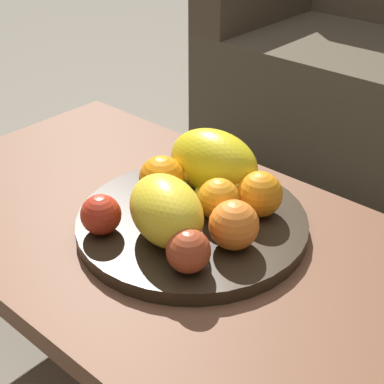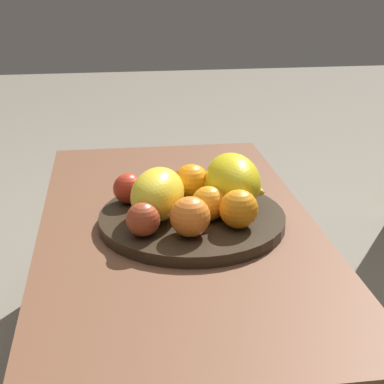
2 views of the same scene
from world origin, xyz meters
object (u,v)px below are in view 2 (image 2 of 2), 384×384
coffee_table (178,240)px  melon_smaller_beside (233,181)px  apple_front (128,189)px  orange_right (239,209)px  orange_front (191,182)px  melon_large_front (158,194)px  fruit_bowl (192,219)px  orange_left (190,217)px  banana_bunch (225,195)px  apple_right (143,219)px  orange_back (209,203)px

coffee_table → melon_smaller_beside: 0.18m
apple_front → orange_right: bearing=53.3°
orange_front → orange_right: orange_front is taller
melon_large_front → orange_front: size_ratio=1.91×
fruit_bowl → apple_front: bearing=-121.7°
orange_left → banana_bunch: orange_left is taller
melon_large_front → apple_front: size_ratio=2.34×
orange_front → apple_right: 0.21m
apple_front → melon_smaller_beside: bearing=77.7°
melon_large_front → orange_front: melon_large_front is taller
orange_front → orange_left: orange_front is taller
orange_left → apple_right: size_ratio=1.18×
orange_front → orange_back: bearing=10.2°
melon_smaller_beside → orange_front: (-0.05, -0.08, -0.02)m
orange_front → melon_large_front: bearing=-42.5°
coffee_table → orange_right: 0.18m
apple_front → apple_right: same height
coffee_table → melon_large_front: melon_large_front is taller
orange_right → melon_smaller_beside: bearing=174.7°
orange_left → orange_back: size_ratio=1.10×
melon_smaller_beside → banana_bunch: 0.03m
fruit_bowl → orange_front: bearing=173.2°
orange_back → coffee_table: bearing=-130.6°
coffee_table → fruit_bowl: (0.02, 0.03, 0.06)m
banana_bunch → orange_right: bearing=4.9°
fruit_bowl → apple_right: 0.15m
apple_front → apple_right: (0.17, 0.02, 0.00)m
orange_front → melon_smaller_beside: bearing=60.6°
banana_bunch → apple_right: bearing=-58.6°
melon_large_front → banana_bunch: size_ratio=0.94×
coffee_table → banana_bunch: 0.14m
melon_smaller_beside → fruit_bowl: bearing=-71.2°
orange_left → orange_back: 0.09m
orange_back → apple_front: 0.20m
orange_left → orange_right: (-0.02, 0.10, -0.00)m
melon_large_front → apple_right: melon_large_front is taller
orange_right → apple_right: orange_right is taller
melon_smaller_beside → orange_right: (0.11, -0.01, -0.02)m
coffee_table → orange_left: orange_left is taller
fruit_bowl → orange_front: (-0.08, 0.01, 0.05)m
melon_large_front → melon_smaller_beside: 0.17m
orange_front → orange_right: 0.18m
melon_smaller_beside → banana_bunch: melon_smaller_beside is taller
coffee_table → orange_front: size_ratio=13.44×
fruit_bowl → melon_large_front: (0.01, -0.07, 0.07)m
orange_right → apple_front: (-0.16, -0.22, -0.01)m
coffee_table → apple_front: 0.16m
apple_right → melon_smaller_beside: bearing=121.1°
apple_right → orange_front: bearing=145.1°
melon_large_front → orange_left: bearing=30.7°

